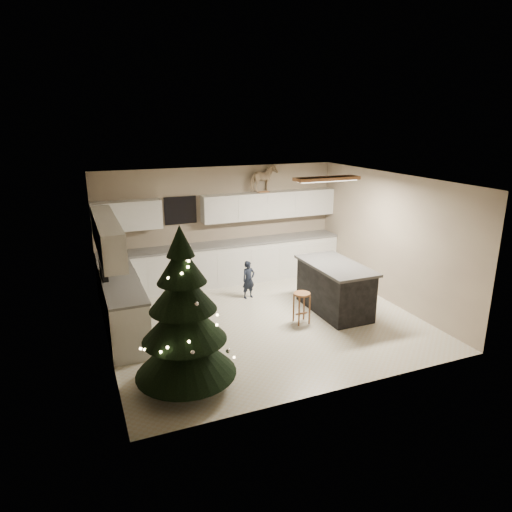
% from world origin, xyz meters
% --- Properties ---
extents(ground_plane, '(5.50, 5.50, 0.00)m').
position_xyz_m(ground_plane, '(0.00, 0.00, 0.00)').
color(ground_plane, beige).
extents(room_shell, '(5.52, 5.02, 2.61)m').
position_xyz_m(room_shell, '(0.02, 0.00, 1.75)').
color(room_shell, gray).
rests_on(room_shell, ground_plane).
extents(cabinetry, '(5.50, 3.20, 2.00)m').
position_xyz_m(cabinetry, '(-0.91, 1.65, 0.76)').
color(cabinetry, silver).
rests_on(cabinetry, ground_plane).
extents(island, '(0.90, 1.70, 0.95)m').
position_xyz_m(island, '(1.45, -0.12, 0.48)').
color(island, black).
rests_on(island, ground_plane).
extents(bar_stool, '(0.30, 0.30, 0.58)m').
position_xyz_m(bar_stool, '(0.61, -0.36, 0.44)').
color(bar_stool, brown).
rests_on(bar_stool, ground_plane).
extents(christmas_tree, '(1.45, 1.40, 2.31)m').
position_xyz_m(christmas_tree, '(-1.85, -1.60, 0.95)').
color(christmas_tree, '#3F2816').
rests_on(christmas_tree, ground_plane).
extents(toddler, '(0.32, 0.24, 0.80)m').
position_xyz_m(toddler, '(0.16, 1.14, 0.40)').
color(toddler, black).
rests_on(toddler, ground_plane).
extents(rocking_horse, '(0.75, 0.55, 0.60)m').
position_xyz_m(rocking_horse, '(0.99, 2.33, 2.31)').
color(rocking_horse, brown).
rests_on(rocking_horse, cabinetry).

